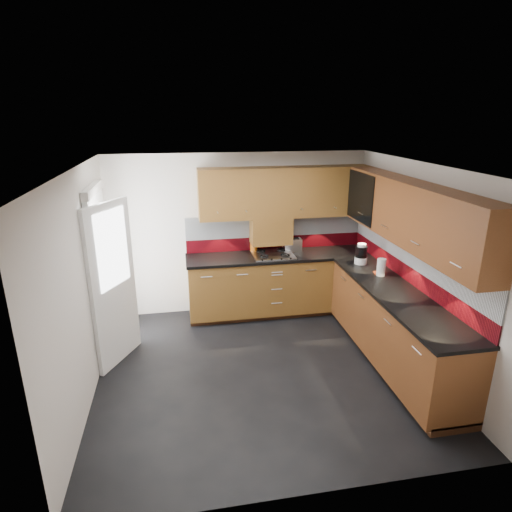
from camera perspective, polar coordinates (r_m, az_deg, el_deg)
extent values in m
cube|color=black|center=(5.31, 0.77, -15.04)|extent=(4.00, 3.80, 0.02)
cube|color=white|center=(4.45, 0.91, 12.37)|extent=(4.00, 3.80, 0.10)
cube|color=beige|center=(6.48, -2.29, 3.05)|extent=(4.00, 0.08, 2.64)
cube|color=beige|center=(3.16, 7.46, -14.83)|extent=(4.00, 0.08, 2.64)
cube|color=beige|center=(4.80, -22.61, -4.09)|extent=(0.08, 3.80, 2.64)
cube|color=beige|center=(5.45, 21.30, -1.28)|extent=(0.08, 3.80, 2.64)
cube|color=brown|center=(6.49, 3.04, -3.69)|extent=(2.70, 0.60, 0.95)
cube|color=#5E3116|center=(5.48, 17.87, -9.02)|extent=(0.60, 2.60, 0.95)
cube|color=#3B1F10|center=(6.69, 2.92, -6.97)|extent=(2.70, 0.54, 0.10)
cube|color=#3B1F10|center=(5.70, 17.72, -12.79)|extent=(0.54, 2.60, 0.10)
cube|color=black|center=(6.32, 3.04, 0.00)|extent=(2.72, 0.62, 0.04)
cube|color=black|center=(5.28, 18.35, -4.83)|extent=(0.62, 2.60, 0.04)
cube|color=maroon|center=(6.57, 2.55, 1.82)|extent=(2.70, 0.02, 0.20)
cube|color=silver|center=(6.49, 2.58, 4.10)|extent=(2.70, 0.02, 0.34)
cube|color=maroon|center=(5.63, 19.64, -2.18)|extent=(0.02, 3.20, 0.20)
cube|color=silver|center=(5.55, 19.93, 0.44)|extent=(0.02, 3.20, 0.34)
cube|color=brown|center=(6.26, 3.87, 8.49)|extent=(2.50, 0.33, 0.72)
cube|color=#5E3116|center=(5.20, 19.99, 5.34)|extent=(0.33, 2.87, 0.72)
cube|color=silver|center=(6.10, 2.85, 6.23)|extent=(1.80, 0.01, 0.16)
cube|color=silver|center=(5.13, 18.21, 2.95)|extent=(0.01, 2.00, 0.16)
cube|color=brown|center=(6.34, 2.00, 3.46)|extent=(0.60, 0.33, 0.40)
cube|color=black|center=(6.03, 13.71, 7.62)|extent=(0.01, 0.80, 0.66)
cube|color=#FFD18C|center=(6.16, 16.36, 7.62)|extent=(0.01, 0.76, 0.64)
cube|color=black|center=(6.09, 15.23, 7.80)|extent=(0.29, 0.76, 0.01)
cylinder|color=black|center=(5.86, 16.34, 8.29)|extent=(0.07, 0.07, 0.16)
cylinder|color=black|center=(5.99, 15.71, 8.56)|extent=(0.07, 0.07, 0.16)
cylinder|color=white|center=(6.12, 15.11, 8.81)|extent=(0.07, 0.07, 0.16)
cylinder|color=black|center=(6.26, 14.53, 9.06)|extent=(0.07, 0.07, 0.16)
cube|color=white|center=(5.67, -19.83, -2.28)|extent=(0.06, 0.95, 2.04)
cube|color=white|center=(5.32, -18.46, -3.71)|extent=(0.42, 0.73, 1.98)
cube|color=white|center=(5.17, -18.64, 0.93)|extent=(0.28, 0.50, 0.90)
cube|color=silver|center=(6.29, 2.26, 0.19)|extent=(0.60, 0.51, 0.02)
torus|color=black|center=(6.13, 1.11, -0.03)|extent=(0.13, 0.13, 0.02)
torus|color=black|center=(6.20, 3.90, 0.13)|extent=(0.13, 0.13, 0.02)
torus|color=black|center=(6.36, 0.67, 0.67)|extent=(0.13, 0.13, 0.02)
torus|color=black|center=(6.43, 3.37, 0.82)|extent=(0.13, 0.13, 0.02)
cube|color=black|center=(6.05, 2.77, -0.45)|extent=(0.45, 0.04, 0.02)
cylinder|color=orange|center=(6.44, -0.29, 1.20)|extent=(0.11, 0.11, 0.14)
cylinder|color=olive|center=(6.40, -0.37, 2.69)|extent=(0.05, 0.03, 0.28)
cylinder|color=olive|center=(6.41, -0.30, 2.62)|extent=(0.05, 0.02, 0.26)
cylinder|color=olive|center=(6.40, -0.41, 2.76)|extent=(0.05, 0.04, 0.29)
cylinder|color=olive|center=(6.41, -0.23, 2.54)|extent=(0.04, 0.03, 0.24)
cylinder|color=olive|center=(6.39, -0.46, 2.62)|extent=(0.03, 0.05, 0.27)
cube|color=silver|center=(6.50, 4.87, 1.52)|extent=(0.27, 0.17, 0.18)
cube|color=black|center=(6.47, 4.89, 2.34)|extent=(0.20, 0.02, 0.01)
cube|color=black|center=(6.51, 4.80, 2.44)|extent=(0.20, 0.02, 0.01)
cylinder|color=white|center=(6.10, 13.78, -0.55)|extent=(0.17, 0.17, 0.09)
cylinder|color=black|center=(6.07, 13.86, 0.55)|extent=(0.16, 0.16, 0.15)
cylinder|color=white|center=(6.04, 13.93, 1.41)|extent=(0.11, 0.11, 0.04)
cylinder|color=white|center=(5.70, 16.35, -1.45)|extent=(0.14, 0.14, 0.23)
cube|color=#E44819|center=(5.80, 16.08, -2.18)|extent=(0.14, 0.13, 0.01)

